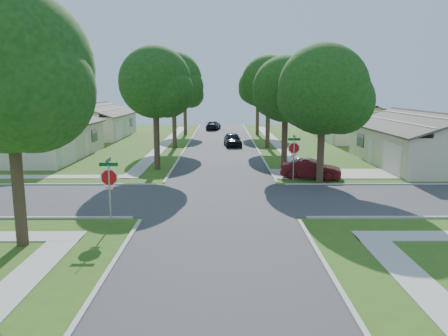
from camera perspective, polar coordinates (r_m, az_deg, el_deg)
ground at (r=23.64m, az=-0.51°, el=-4.10°), size 100.00×100.00×0.00m
road_ns at (r=23.63m, az=-0.51°, el=-4.09°), size 7.00×100.00×0.02m
sidewalk_ne at (r=49.61m, az=6.71°, el=3.41°), size 1.20×40.00×0.04m
sidewalk_nw at (r=49.64m, az=-7.44°, el=3.40°), size 1.20×40.00×0.04m
driveway at (r=31.54m, az=14.06°, el=-0.72°), size 8.80×3.60×0.05m
stop_sign_sw at (r=19.21m, az=-14.76°, el=-1.57°), size 1.05×0.80×2.98m
stop_sign_ne at (r=28.24m, az=9.12°, el=2.33°), size 1.05×0.80×2.98m
tree_e_near at (r=32.24m, az=8.15°, el=9.76°), size 4.97×4.80×8.28m
tree_e_mid at (r=44.15m, az=5.91°, el=10.70°), size 5.59×5.40×9.21m
tree_e_far at (r=57.10m, az=4.50°, el=10.32°), size 5.17×5.00×8.72m
tree_w_near at (r=32.26m, az=-8.87°, el=10.58°), size 5.38×5.20×8.97m
tree_w_mid at (r=44.17m, az=-6.53°, el=10.99°), size 5.80×5.60×9.56m
tree_w_far at (r=57.11m, az=-5.09°, el=9.84°), size 4.76×4.60×8.04m
tree_sw_corner at (r=17.62m, az=-26.10°, el=10.56°), size 6.21×6.00×9.55m
tree_ne_corner at (r=27.82m, az=12.91°, el=9.45°), size 5.80×5.60×8.66m
house_ne_near at (r=37.68m, az=24.72°, el=2.69°), size 8.42×13.60×4.23m
house_ne_far at (r=54.44m, az=16.80°, el=5.23°), size 8.42×13.60×4.23m
house_nw_near at (r=41.41m, az=-23.17°, el=3.40°), size 8.42×13.60×4.23m
house_nw_far at (r=57.38m, az=-16.61°, el=5.47°), size 8.42×13.60×4.23m
car_driveway at (r=29.47m, az=11.29°, el=-0.15°), size 4.13×2.36×1.29m
car_curb_east at (r=45.56m, az=1.14°, el=3.73°), size 2.01×4.24×1.40m
car_curb_west at (r=64.60m, az=-1.40°, el=5.60°), size 2.34×4.59×1.28m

